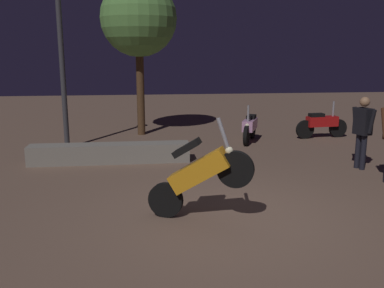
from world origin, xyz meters
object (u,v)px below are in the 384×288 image
at_px(motorcycle_orange_foreground, 199,174).
at_px(motorcycle_pink_parked_left, 250,127).
at_px(person_bystander_far, 363,127).
at_px(streetlamp_near, 60,38).
at_px(motorcycle_red_parked_right, 322,124).

bearing_deg(motorcycle_orange_foreground, motorcycle_pink_parked_left, 89.98).
bearing_deg(motorcycle_orange_foreground, person_bystander_far, 54.06).
bearing_deg(motorcycle_pink_parked_left, person_bystander_far, 52.62).
bearing_deg(person_bystander_far, streetlamp_near, 139.80).
height_order(motorcycle_pink_parked_left, motorcycle_red_parked_right, same).
bearing_deg(person_bystander_far, motorcycle_red_parked_right, 63.21).
height_order(person_bystander_far, streetlamp_near, streetlamp_near).
relative_size(motorcycle_orange_foreground, person_bystander_far, 1.01).
distance_m(motorcycle_orange_foreground, streetlamp_near, 6.57).
height_order(motorcycle_red_parked_right, streetlamp_near, streetlamp_near).
bearing_deg(motorcycle_red_parked_right, motorcycle_orange_foreground, -133.13).
bearing_deg(motorcycle_red_parked_right, person_bystander_far, -105.46).
relative_size(person_bystander_far, streetlamp_near, 0.36).
distance_m(motorcycle_pink_parked_left, motorcycle_red_parked_right, 2.34).
xyz_separation_m(motorcycle_orange_foreground, motorcycle_pink_parked_left, (2.24, 5.67, -0.31)).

